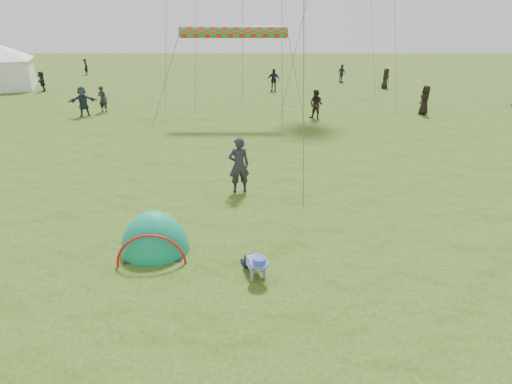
{
  "coord_description": "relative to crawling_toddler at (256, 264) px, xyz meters",
  "views": [
    {
      "loc": [
        -0.19,
        -7.09,
        5.34
      ],
      "look_at": [
        -0.22,
        3.04,
        1.0
      ],
      "focal_mm": 28.0,
      "sensor_mm": 36.0,
      "label": 1
    }
  ],
  "objects": [
    {
      "name": "crowd_person_2",
      "position": [
        8.02,
        31.39,
        0.52
      ],
      "size": [
        0.84,
        1.04,
        1.66
      ],
      "primitive_type": "imported",
      "rotation": [
        0.0,
        0.0,
        2.09
      ],
      "color": "#29374B",
      "rests_on": "ground"
    },
    {
      "name": "crowd_person_8",
      "position": [
        1.37,
        26.16,
        0.59
      ],
      "size": [
        1.11,
        0.59,
        1.8
      ],
      "primitive_type": "imported",
      "rotation": [
        0.0,
        0.0,
        6.13
      ],
      "color": "#17252C",
      "rests_on": "ground"
    },
    {
      "name": "ground",
      "position": [
        0.22,
        -0.54,
        -0.31
      ],
      "size": [
        140.0,
        140.0,
        0.0
      ],
      "primitive_type": "plane",
      "color": "#1E530B"
    },
    {
      "name": "crowd_person_4",
      "position": [
        11.05,
        27.66,
        0.54
      ],
      "size": [
        0.98,
        0.94,
        1.68
      ],
      "primitive_type": "imported",
      "rotation": [
        0.0,
        0.0,
        0.69
      ],
      "color": "black",
      "rests_on": "ground"
    },
    {
      "name": "crowd_person_10",
      "position": [
        10.36,
        17.17,
        0.58
      ],
      "size": [
        0.59,
        0.88,
        1.77
      ],
      "primitive_type": "imported",
      "rotation": [
        0.0,
        0.0,
        4.68
      ],
      "color": "black",
      "rests_on": "ground"
    },
    {
      "name": "standing_adult",
      "position": [
        -0.57,
        4.87,
        0.65
      ],
      "size": [
        0.78,
        0.6,
        1.9
      ],
      "primitive_type": "imported",
      "rotation": [
        0.0,
        0.0,
        3.37
      ],
      "color": "#24232D",
      "rests_on": "ground"
    },
    {
      "name": "crowd_person_1",
      "position": [
        -21.11,
        28.77,
        0.55
      ],
      "size": [
        1.01,
        0.91,
        1.71
      ],
      "primitive_type": "imported",
      "rotation": [
        0.0,
        0.0,
        0.38
      ],
      "color": "black",
      "rests_on": "ground"
    },
    {
      "name": "rainbow_tube_kite",
      "position": [
        -1.24,
        15.42,
        4.52
      ],
      "size": [
        5.8,
        0.64,
        0.64
      ],
      "primitive_type": "cylinder",
      "rotation": [
        0.0,
        1.57,
        0.0
      ],
      "color": "red"
    },
    {
      "name": "crowd_person_12",
      "position": [
        -18.39,
        37.05,
        0.53
      ],
      "size": [
        0.66,
        0.73,
        1.67
      ],
      "primitive_type": "imported",
      "rotation": [
        0.0,
        0.0,
        2.14
      ],
      "color": "black",
      "rests_on": "ground"
    },
    {
      "name": "crawling_toddler",
      "position": [
        0.0,
        0.0,
        0.0
      ],
      "size": [
        0.81,
        0.94,
        0.61
      ],
      "primitive_type": null,
      "rotation": [
        0.0,
        0.0,
        0.37
      ],
      "color": "black",
      "rests_on": "ground"
    },
    {
      "name": "crowd_person_5",
      "position": [
        -17.69,
        26.05,
        0.49
      ],
      "size": [
        0.97,
        1.55,
        1.6
      ],
      "primitive_type": "imported",
      "rotation": [
        0.0,
        0.0,
        5.08
      ],
      "color": "black",
      "rests_on": "ground"
    },
    {
      "name": "popup_tent",
      "position": [
        -2.53,
        1.03,
        -0.31
      ],
      "size": [
        1.8,
        1.52,
        2.19
      ],
      "primitive_type": "ellipsoid",
      "rotation": [
        0.0,
        0.0,
        0.08
      ],
      "color": "#137B75",
      "rests_on": "ground"
    },
    {
      "name": "crowd_person_7",
      "position": [
        3.49,
        15.91,
        0.55
      ],
      "size": [
        1.05,
        1.0,
        1.7
      ],
      "primitive_type": "imported",
      "rotation": [
        0.0,
        0.0,
        5.67
      ],
      "color": "black",
      "rests_on": "ground"
    },
    {
      "name": "crowd_person_6",
      "position": [
        -9.75,
        17.84,
        0.51
      ],
      "size": [
        0.66,
        0.51,
        1.63
      ],
      "primitive_type": "imported",
      "rotation": [
        0.0,
        0.0,
        2.93
      ],
      "color": "black",
      "rests_on": "ground"
    },
    {
      "name": "crowd_person_11",
      "position": [
        -10.5,
        16.65,
        0.58
      ],
      "size": [
        1.72,
        1.09,
        1.77
      ],
      "primitive_type": "imported",
      "rotation": [
        0.0,
        0.0,
        0.38
      ],
      "color": "#253340",
      "rests_on": "ground"
    }
  ]
}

